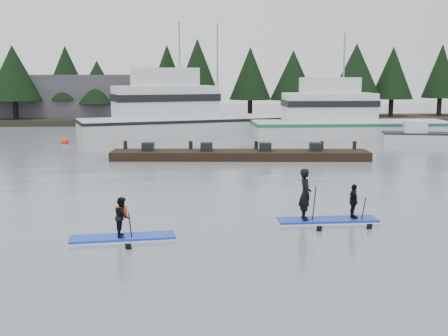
{
  "coord_description": "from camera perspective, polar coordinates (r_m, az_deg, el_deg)",
  "views": [
    {
      "loc": [
        -1.35,
        -17.34,
        4.99
      ],
      "look_at": [
        0.0,
        6.0,
        1.1
      ],
      "focal_mm": 45.0,
      "sensor_mm": 36.0,
      "label": 1
    }
  ],
  "objects": [
    {
      "name": "paddleboard_duo",
      "position": [
        19.46,
        10.07,
        -3.64
      ],
      "size": [
        3.45,
        1.2,
        2.36
      ],
      "rotation": [
        0.0,
        0.0,
        0.04
      ],
      "color": "#1336BA",
      "rests_on": "ground"
    },
    {
      "name": "floating_dock",
      "position": [
        33.53,
        1.64,
        1.33
      ],
      "size": [
        15.43,
        3.02,
        0.51
      ],
      "primitive_type": "cube",
      "rotation": [
        0.0,
        0.0,
        -0.06
      ],
      "color": "black",
      "rests_on": "ground"
    },
    {
      "name": "skiff",
      "position": [
        44.19,
        20.05,
        2.89
      ],
      "size": [
        6.78,
        3.35,
        0.76
      ],
      "primitive_type": "cube",
      "rotation": [
        0.0,
        0.0,
        -0.22
      ],
      "color": "silver",
      "rests_on": "ground"
    },
    {
      "name": "far_shore",
      "position": [
        59.54,
        -2.01,
        4.93
      ],
      "size": [
        70.0,
        8.0,
        0.6
      ],
      "primitive_type": "cube",
      "color": "#2D281E",
      "rests_on": "ground"
    },
    {
      "name": "treeline",
      "position": [
        59.57,
        -2.01,
        4.64
      ],
      "size": [
        60.0,
        4.0,
        8.0
      ],
      "primitive_type": null,
      "color": "black",
      "rests_on": "ground"
    },
    {
      "name": "fishing_boat_medium",
      "position": [
        46.9,
        12.26,
        3.95
      ],
      "size": [
        16.01,
        4.78,
        9.29
      ],
      "rotation": [
        0.0,
        0.0,
        0.01
      ],
      "color": "silver",
      "rests_on": "ground"
    },
    {
      "name": "fishing_boat_large",
      "position": [
        48.19,
        -4.05,
        4.44
      ],
      "size": [
        19.42,
        10.49,
        10.44
      ],
      "rotation": [
        0.0,
        0.0,
        0.3
      ],
      "color": "silver",
      "rests_on": "ground"
    },
    {
      "name": "ground",
      "position": [
        18.1,
        1.11,
        -6.56
      ],
      "size": [
        160.0,
        160.0,
        0.0
      ],
      "primitive_type": "plane",
      "color": "slate",
      "rests_on": "ground"
    },
    {
      "name": "waterfront_building",
      "position": [
        62.68,
        -15.07,
        6.85
      ],
      "size": [
        18.0,
        6.0,
        5.0
      ],
      "primitive_type": "cube",
      "color": "#4C4C51",
      "rests_on": "ground"
    },
    {
      "name": "buoy_c",
      "position": [
        45.28,
        17.86,
        2.67
      ],
      "size": [
        0.53,
        0.53,
        0.53
      ],
      "primitive_type": "sphere",
      "color": "#FF310C",
      "rests_on": "ground"
    },
    {
      "name": "paddleboard_solo",
      "position": [
        17.48,
        -10.26,
        -5.85
      ],
      "size": [
        3.26,
        1.2,
        1.81
      ],
      "rotation": [
        0.0,
        0.0,
        0.12
      ],
      "color": "blue",
      "rests_on": "ground"
    },
    {
      "name": "buoy_a",
      "position": [
        42.95,
        -15.86,
        2.42
      ],
      "size": [
        0.56,
        0.56,
        0.56
      ],
      "primitive_type": "sphere",
      "color": "#FF310C",
      "rests_on": "ground"
    }
  ]
}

